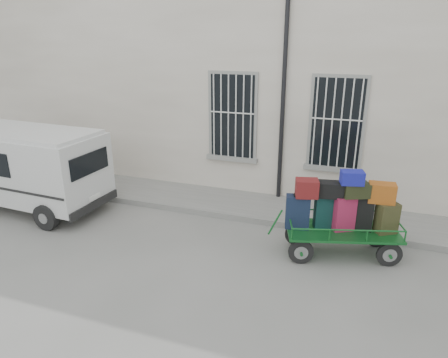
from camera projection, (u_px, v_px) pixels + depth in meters
name	position (u px, v px, depth m)	size (l,w,h in m)	color
ground	(206.00, 245.00, 8.66)	(80.00, 80.00, 0.00)	slate
building	(270.00, 79.00, 12.52)	(24.00, 5.15, 6.00)	#BCB1A1
sidewalk	(237.00, 204.00, 10.59)	(24.00, 1.70, 0.15)	slate
luggage_cart	(342.00, 213.00, 7.99)	(2.66, 1.59, 1.85)	black
van	(26.00, 164.00, 10.19)	(4.24, 2.05, 2.09)	silver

